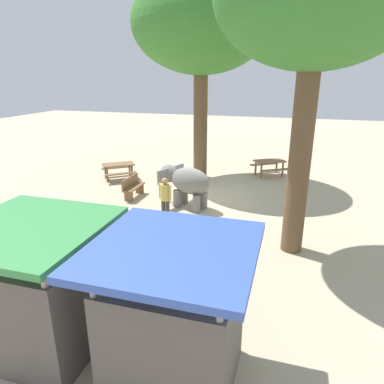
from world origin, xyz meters
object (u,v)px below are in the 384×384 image
at_px(picnic_table_far, 118,168).
at_px(feed_bucket, 241,226).
at_px(elephant, 185,182).
at_px(shade_tree_secondary, 201,24).
at_px(market_stall_green, 40,294).
at_px(wooden_bench, 133,186).
at_px(person_handler, 165,197).
at_px(picnic_table_near, 269,164).
at_px(market_stall_blue, 174,322).

bearing_deg(picnic_table_far, feed_bucket, -69.56).
height_order(elephant, shade_tree_secondary, shade_tree_secondary).
xyz_separation_m(market_stall_green, feed_bucket, (-2.78, -6.16, -0.98)).
bearing_deg(market_stall_green, feed_bucket, -114.24).
relative_size(shade_tree_secondary, wooden_bench, 6.64).
bearing_deg(person_handler, shade_tree_secondary, 18.22).
bearing_deg(elephant, person_handler, 102.58).
distance_m(picnic_table_near, picnic_table_far, 7.60).
distance_m(wooden_bench, market_stall_green, 8.50).
bearing_deg(picnic_table_near, feed_bucket, 55.05).
relative_size(elephant, feed_bucket, 6.39).
bearing_deg(market_stall_green, wooden_bench, -75.55).
xyz_separation_m(elephant, person_handler, (0.20, 1.66, -0.07)).
distance_m(picnic_table_far, feed_bucket, 7.96).
bearing_deg(shade_tree_secondary, wooden_bench, 62.17).
bearing_deg(market_stall_blue, market_stall_green, 0.00).
relative_size(shade_tree_secondary, market_stall_green, 3.70).
relative_size(wooden_bench, feed_bucket, 3.90).
relative_size(person_handler, picnic_table_near, 0.79).
height_order(picnic_table_far, market_stall_green, market_stall_green).
relative_size(picnic_table_near, market_stall_blue, 0.82).
distance_m(market_stall_blue, feed_bucket, 6.24).
height_order(elephant, market_stall_blue, market_stall_blue).
xyz_separation_m(shade_tree_secondary, wooden_bench, (1.94, 3.68, -6.57)).
height_order(shade_tree_secondary, picnic_table_far, shade_tree_secondary).
xyz_separation_m(person_handler, shade_tree_secondary, (0.30, -5.74, 6.09)).
bearing_deg(market_stall_green, picnic_table_far, -69.31).
xyz_separation_m(picnic_table_far, market_stall_green, (-3.94, 10.42, 0.55)).
height_order(person_handler, market_stall_green, market_stall_green).
distance_m(person_handler, picnic_table_far, 5.91).
relative_size(elephant, person_handler, 1.42).
height_order(market_stall_blue, market_stall_green, same).
height_order(shade_tree_secondary, wooden_bench, shade_tree_secondary).
bearing_deg(market_stall_blue, picnic_table_far, -57.91).
distance_m(person_handler, feed_bucket, 2.76).
relative_size(shade_tree_secondary, picnic_table_near, 4.53).
bearing_deg(person_handler, market_stall_blue, -142.89).
relative_size(elephant, shade_tree_secondary, 0.25).
bearing_deg(wooden_bench, shade_tree_secondary, 152.72).
bearing_deg(feed_bucket, person_handler, 0.39).
xyz_separation_m(wooden_bench, feed_bucket, (-4.89, 2.04, -0.31)).
xyz_separation_m(wooden_bench, picnic_table_near, (-5.24, -5.01, 0.12)).
xyz_separation_m(shade_tree_secondary, feed_bucket, (-2.95, 5.72, -6.88)).
distance_m(wooden_bench, picnic_table_far, 2.87).
height_order(picnic_table_near, market_stall_green, market_stall_green).
relative_size(market_stall_blue, feed_bucket, 7.00).
relative_size(person_handler, shade_tree_secondary, 0.17).
xyz_separation_m(picnic_table_near, market_stall_blue, (0.53, 13.22, 0.55)).
xyz_separation_m(wooden_bench, picnic_table_far, (1.82, -2.22, 0.12)).
distance_m(elephant, feed_bucket, 3.07).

